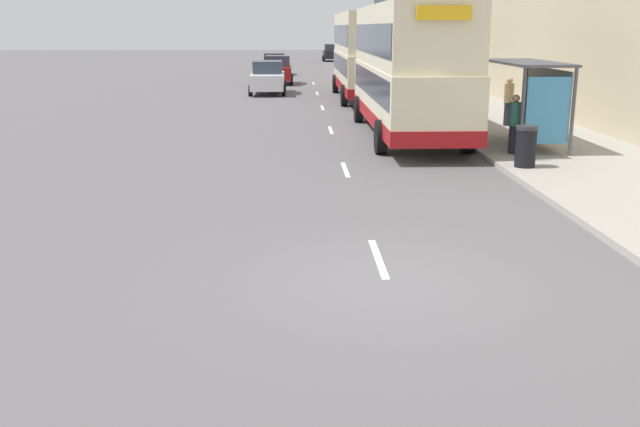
{
  "coord_description": "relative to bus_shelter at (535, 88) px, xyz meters",
  "views": [
    {
      "loc": [
        -1.34,
        -9.75,
        3.6
      ],
      "look_at": [
        -0.22,
        20.22,
        -4.26
      ],
      "focal_mm": 40.0,
      "sensor_mm": 36.0,
      "label": 1
    }
  ],
  "objects": [
    {
      "name": "lane_mark_1",
      "position": [
        -5.77,
        -2.73,
        -1.87
      ],
      "size": [
        0.12,
        2.0,
        0.01
      ],
      "color": "silver",
      "rests_on": "ground_plane"
    },
    {
      "name": "lane_mark_3",
      "position": [
        -5.77,
        11.96,
        -1.87
      ],
      "size": [
        0.12,
        2.0,
        0.01
      ],
      "color": "silver",
      "rests_on": "ground_plane"
    },
    {
      "name": "lane_mark_2",
      "position": [
        -5.77,
        4.61,
        -1.87
      ],
      "size": [
        0.12,
        2.0,
        0.01
      ],
      "color": "silver",
      "rests_on": "ground_plane"
    },
    {
      "name": "car_2",
      "position": [
        -8.51,
        19.32,
        -0.99
      ],
      "size": [
        1.98,
        4.57,
        1.79
      ],
      "rotation": [
        0.0,
        0.0,
        3.14
      ],
      "color": "silver",
      "rests_on": "ground_plane"
    },
    {
      "name": "lane_mark_5",
      "position": [
        -5.77,
        26.65,
        -1.87
      ],
      "size": [
        0.12,
        2.0,
        0.01
      ],
      "color": "silver",
      "rests_on": "ground_plane"
    },
    {
      "name": "car_1",
      "position": [
        -8.54,
        35.58,
        -1.05
      ],
      "size": [
        1.96,
        4.02,
        1.65
      ],
      "rotation": [
        0.0,
        0.0,
        3.14
      ],
      "color": "maroon",
      "rests_on": "ground_plane"
    },
    {
      "name": "pedestrian_at_shelter",
      "position": [
        0.64,
        4.63,
        -0.85
      ],
      "size": [
        0.34,
        0.34,
        1.74
      ],
      "color": "#23232D",
      "rests_on": "ground_plane"
    },
    {
      "name": "pedestrian_1",
      "position": [
        -0.93,
        -1.2,
        -0.89
      ],
      "size": [
        0.33,
        0.33,
        1.65
      ],
      "color": "#23232D",
      "rests_on": "ground_plane"
    },
    {
      "name": "pavement",
      "position": [
        0.73,
        27.36,
        -1.81
      ],
      "size": [
        5.0,
        93.0,
        0.14
      ],
      "color": "#A39E93",
      "rests_on": "ground_plane"
    },
    {
      "name": "bus_shelter",
      "position": [
        0.0,
        0.0,
        0.0
      ],
      "size": [
        1.6,
        4.2,
        2.48
      ],
      "color": "#4C4C51",
      "rests_on": "ground_plane"
    },
    {
      "name": "car_3",
      "position": [
        -8.11,
        26.29,
        -0.99
      ],
      "size": [
        1.97,
        3.88,
        1.81
      ],
      "rotation": [
        0.0,
        0.0,
        3.14
      ],
      "color": "maroon",
      "rests_on": "ground_plane"
    },
    {
      "name": "double_decker_bus_near",
      "position": [
        -3.3,
        3.11,
        0.41
      ],
      "size": [
        2.85,
        11.15,
        4.3
      ],
      "color": "beige",
      "rests_on": "ground_plane"
    },
    {
      "name": "lane_mark_4",
      "position": [
        -5.77,
        19.31,
        -1.87
      ],
      "size": [
        0.12,
        2.0,
        0.01
      ],
      "color": "silver",
      "rests_on": "ground_plane"
    },
    {
      "name": "car_0",
      "position": [
        -2.87,
        58.46,
        -0.98
      ],
      "size": [
        1.99,
        4.31,
        1.82
      ],
      "color": "black",
      "rests_on": "ground_plane"
    },
    {
      "name": "lane_mark_0",
      "position": [
        -5.77,
        -10.08,
        -1.87
      ],
      "size": [
        0.12,
        2.0,
        0.01
      ],
      "color": "silver",
      "rests_on": "ground_plane"
    },
    {
      "name": "double_decker_bus_ahead",
      "position": [
        -3.45,
        16.07,
        0.41
      ],
      "size": [
        2.85,
        10.93,
        4.3
      ],
      "color": "beige",
      "rests_on": "ground_plane"
    },
    {
      "name": "ground_plane",
      "position": [
        -5.77,
        -11.14,
        -1.88
      ],
      "size": [
        220.0,
        220.0,
        0.0
      ],
      "primitive_type": "plane",
      "color": "#5B595B"
    },
    {
      "name": "litter_bin",
      "position": [
        -1.22,
        -3.2,
        -1.21
      ],
      "size": [
        0.55,
        0.55,
        1.05
      ],
      "color": "black",
      "rests_on": "ground_plane"
    }
  ]
}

